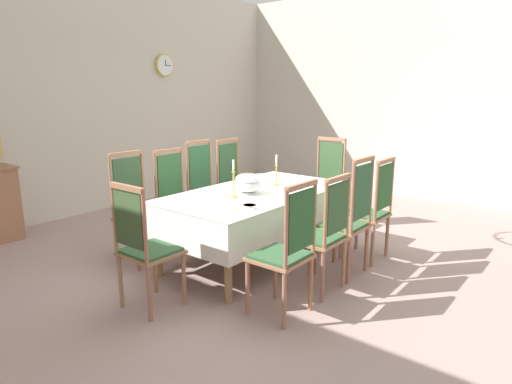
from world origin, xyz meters
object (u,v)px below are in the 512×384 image
(bowl_near_left, at_px, (319,184))
(chair_north_a, at_px, (136,207))
(candlestick_east, at_px, (276,173))
(spoon_secondary, at_px, (240,209))
(chair_north_d, at_px, (235,183))
(chair_head_east, at_px, (326,183))
(spoon_primary, at_px, (322,184))
(dining_table, at_px, (256,198))
(soup_tureen, at_px, (248,183))
(chair_head_west, at_px, (144,245))
(chair_north_c, at_px, (207,189))
(chair_south_d, at_px, (372,208))
(candlestick_west, at_px, (234,182))
(chair_south_b, at_px, (323,232))
(mounted_clock, at_px, (164,65))
(chair_south_a, at_px, (287,248))
(bowl_near_right, at_px, (250,206))
(chair_north_b, at_px, (177,198))
(bowl_far_left, at_px, (261,176))
(chair_south_c, at_px, (349,216))

(bowl_near_left, bearing_deg, chair_north_a, 136.92)
(candlestick_east, height_order, spoon_secondary, candlestick_east)
(chair_north_d, relative_size, bowl_near_left, 7.18)
(chair_head_east, height_order, spoon_primary, chair_head_east)
(dining_table, bearing_deg, soup_tureen, -180.00)
(spoon_primary, bearing_deg, chair_north_a, 156.22)
(chair_head_west, bearing_deg, chair_north_c, 119.81)
(chair_north_c, relative_size, chair_south_d, 1.08)
(chair_head_west, relative_size, candlestick_west, 2.86)
(chair_head_west, distance_m, candlestick_west, 1.15)
(dining_table, xyz_separation_m, chair_south_b, (-0.25, -0.96, -0.11))
(chair_head_west, bearing_deg, chair_south_d, 66.51)
(candlestick_west, bearing_deg, chair_north_d, 40.95)
(chair_head_west, distance_m, spoon_primary, 2.24)
(chair_south_b, distance_m, mounted_clock, 4.69)
(chair_south_b, xyz_separation_m, soup_tureen, (0.12, 0.96, 0.30))
(chair_south_a, xyz_separation_m, chair_head_east, (2.29, 0.96, 0.03))
(candlestick_east, relative_size, bowl_near_right, 2.46)
(chair_south_a, bearing_deg, spoon_secondary, 76.89)
(bowl_near_left, xyz_separation_m, spoon_primary, (0.12, 0.03, -0.02))
(chair_north_d, height_order, candlestick_east, chair_north_d)
(chair_north_a, xyz_separation_m, bowl_near_left, (1.45, -1.35, 0.18))
(chair_south_b, relative_size, candlestick_west, 2.86)
(chair_north_b, relative_size, bowl_far_left, 6.53)
(chair_south_b, xyz_separation_m, chair_head_west, (-1.21, 0.96, 0.00))
(chair_south_a, xyz_separation_m, mounted_clock, (2.26, 4.06, 1.62))
(chair_south_d, distance_m, candlestick_west, 1.51)
(chair_south_d, xyz_separation_m, bowl_near_left, (-0.13, 0.58, 0.20))
(candlestick_west, relative_size, bowl_far_left, 2.17)
(soup_tureen, bearing_deg, dining_table, 0.00)
(chair_south_c, height_order, spoon_secondary, chair_south_c)
(chair_south_c, bearing_deg, bowl_far_left, 74.49)
(chair_south_a, relative_size, chair_north_a, 0.96)
(dining_table, bearing_deg, spoon_secondary, -152.32)
(chair_north_b, distance_m, chair_head_east, 1.97)
(chair_north_a, bearing_deg, spoon_secondary, 96.10)
(chair_north_d, bearing_deg, bowl_near_right, 45.35)
(chair_south_a, xyz_separation_m, chair_north_b, (0.57, 1.93, 0.01))
(candlestick_west, xyz_separation_m, mounted_clock, (1.80, 3.10, 1.29))
(chair_south_b, relative_size, soup_tureen, 3.76)
(soup_tureen, xyz_separation_m, candlestick_east, (0.49, 0.00, 0.03))
(soup_tureen, bearing_deg, chair_south_a, -125.42)
(chair_north_a, xyz_separation_m, chair_south_d, (1.58, -1.93, -0.02))
(chair_north_a, bearing_deg, candlestick_west, 115.63)
(spoon_secondary, bearing_deg, chair_head_east, 4.77)
(chair_north_b, bearing_deg, chair_south_c, 104.01)
(chair_north_a, xyz_separation_m, chair_south_b, (0.57, -1.93, -0.03))
(candlestick_west, xyz_separation_m, bowl_near_right, (-0.22, -0.38, -0.14))
(chair_south_d, bearing_deg, chair_south_b, 179.89)
(chair_south_a, height_order, chair_head_west, chair_south_a)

